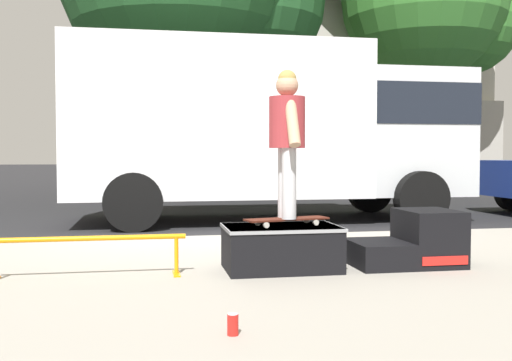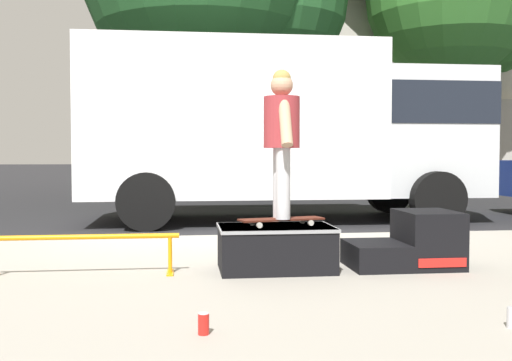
{
  "view_description": "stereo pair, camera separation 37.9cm",
  "coord_description": "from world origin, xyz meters",
  "px_view_note": "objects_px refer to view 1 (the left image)",
  "views": [
    {
      "loc": [
        -0.46,
        -8.2,
        1.16
      ],
      "look_at": [
        0.66,
        -2.09,
        0.9
      ],
      "focal_mm": 41.92,
      "sensor_mm": 36.0,
      "label": 1
    },
    {
      "loc": [
        -0.08,
        -8.25,
        1.16
      ],
      "look_at": [
        0.66,
        -2.09,
        0.9
      ],
      "focal_mm": 41.92,
      "sensor_mm": 36.0,
      "label": 2
    }
  ],
  "objects_px": {
    "skater_kid": "(287,131)",
    "skate_box": "(281,246)",
    "grind_rail": "(87,246)",
    "box_truck": "(270,125)",
    "street_tree_main": "(433,6)",
    "soda_can_b": "(233,324)",
    "kicker_ramp": "(413,242)",
    "skateboard": "(287,219)"
  },
  "relations": [
    {
      "from": "skater_kid",
      "to": "skate_box",
      "type": "bearing_deg",
      "value": -175.54
    },
    {
      "from": "grind_rail",
      "to": "box_truck",
      "type": "height_order",
      "value": "box_truck"
    },
    {
      "from": "skate_box",
      "to": "street_tree_main",
      "type": "xyz_separation_m",
      "value": [
        6.66,
        10.32,
        4.97
      ]
    },
    {
      "from": "soda_can_b",
      "to": "box_truck",
      "type": "relative_size",
      "value": 0.02
    },
    {
      "from": "grind_rail",
      "to": "skater_kid",
      "type": "relative_size",
      "value": 1.25
    },
    {
      "from": "grind_rail",
      "to": "street_tree_main",
      "type": "height_order",
      "value": "street_tree_main"
    },
    {
      "from": "kicker_ramp",
      "to": "skater_kid",
      "type": "xyz_separation_m",
      "value": [
        -1.23,
        0.0,
        1.04
      ]
    },
    {
      "from": "skate_box",
      "to": "kicker_ramp",
      "type": "height_order",
      "value": "kicker_ramp"
    },
    {
      "from": "skater_kid",
      "to": "street_tree_main",
      "type": "xyz_separation_m",
      "value": [
        6.61,
        10.31,
        3.93
      ]
    },
    {
      "from": "box_truck",
      "to": "street_tree_main",
      "type": "relative_size",
      "value": 0.89
    },
    {
      "from": "skateboard",
      "to": "skate_box",
      "type": "bearing_deg",
      "value": -175.54
    },
    {
      "from": "street_tree_main",
      "to": "skater_kid",
      "type": "bearing_deg",
      "value": -122.65
    },
    {
      "from": "skater_kid",
      "to": "grind_rail",
      "type": "bearing_deg",
      "value": -178.67
    },
    {
      "from": "kicker_ramp",
      "to": "street_tree_main",
      "type": "height_order",
      "value": "street_tree_main"
    },
    {
      "from": "skate_box",
      "to": "skater_kid",
      "type": "relative_size",
      "value": 0.77
    },
    {
      "from": "skate_box",
      "to": "box_truck",
      "type": "height_order",
      "value": "box_truck"
    },
    {
      "from": "skate_box",
      "to": "grind_rail",
      "type": "relative_size",
      "value": 0.62
    },
    {
      "from": "skate_box",
      "to": "street_tree_main",
      "type": "relative_size",
      "value": 0.13
    },
    {
      "from": "grind_rail",
      "to": "street_tree_main",
      "type": "bearing_deg",
      "value": 51.07
    },
    {
      "from": "soda_can_b",
      "to": "grind_rail",
      "type": "bearing_deg",
      "value": 118.23
    },
    {
      "from": "skate_box",
      "to": "street_tree_main",
      "type": "height_order",
      "value": "street_tree_main"
    },
    {
      "from": "kicker_ramp",
      "to": "street_tree_main",
      "type": "relative_size",
      "value": 0.13
    },
    {
      "from": "skate_box",
      "to": "kicker_ramp",
      "type": "distance_m",
      "value": 1.28
    },
    {
      "from": "skateboard",
      "to": "soda_can_b",
      "type": "bearing_deg",
      "value": -112.19
    },
    {
      "from": "kicker_ramp",
      "to": "skater_kid",
      "type": "relative_size",
      "value": 0.75
    },
    {
      "from": "skate_box",
      "to": "grind_rail",
      "type": "xyz_separation_m",
      "value": [
        -1.7,
        -0.04,
        0.06
      ]
    },
    {
      "from": "grind_rail",
      "to": "skater_kid",
      "type": "bearing_deg",
      "value": 1.33
    },
    {
      "from": "grind_rail",
      "to": "box_truck",
      "type": "distance_m",
      "value": 5.97
    },
    {
      "from": "kicker_ramp",
      "to": "skateboard",
      "type": "height_order",
      "value": "kicker_ramp"
    },
    {
      "from": "skateboard",
      "to": "grind_rail",
      "type": "bearing_deg",
      "value": -178.67
    },
    {
      "from": "skateboard",
      "to": "box_truck",
      "type": "distance_m",
      "value": 5.33
    },
    {
      "from": "kicker_ramp",
      "to": "box_truck",
      "type": "height_order",
      "value": "box_truck"
    },
    {
      "from": "grind_rail",
      "to": "box_truck",
      "type": "xyz_separation_m",
      "value": [
        2.67,
        5.17,
        1.31
      ]
    },
    {
      "from": "street_tree_main",
      "to": "kicker_ramp",
      "type": "bearing_deg",
      "value": -117.53
    },
    {
      "from": "soda_can_b",
      "to": "box_truck",
      "type": "height_order",
      "value": "box_truck"
    },
    {
      "from": "skater_kid",
      "to": "skateboard",
      "type": "bearing_deg",
      "value": -90.0
    },
    {
      "from": "kicker_ramp",
      "to": "street_tree_main",
      "type": "distance_m",
      "value": 12.65
    },
    {
      "from": "skate_box",
      "to": "skater_kid",
      "type": "xyz_separation_m",
      "value": [
        0.05,
        0.0,
        1.04
      ]
    },
    {
      "from": "skater_kid",
      "to": "soda_can_b",
      "type": "height_order",
      "value": "skater_kid"
    },
    {
      "from": "kicker_ramp",
      "to": "skateboard",
      "type": "relative_size",
      "value": 1.25
    },
    {
      "from": "grind_rail",
      "to": "skater_kid",
      "type": "xyz_separation_m",
      "value": [
        1.75,
        0.04,
        0.98
      ]
    },
    {
      "from": "soda_can_b",
      "to": "street_tree_main",
      "type": "distance_m",
      "value": 15.14
    }
  ]
}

